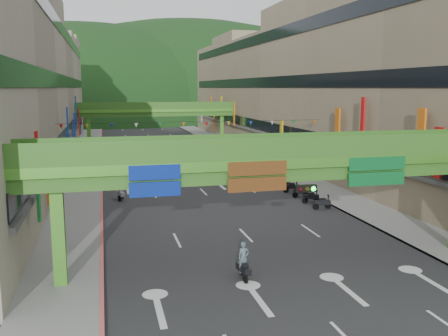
% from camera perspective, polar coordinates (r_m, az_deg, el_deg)
% --- Properties ---
extents(ground, '(320.00, 320.00, 0.00)m').
position_cam_1_polar(ground, '(22.18, 11.53, -16.36)').
color(ground, black).
rests_on(ground, ground).
extents(road_slab, '(18.00, 140.00, 0.02)m').
position_cam_1_polar(road_slab, '(69.24, -6.27, 1.26)').
color(road_slab, '#28282B').
rests_on(road_slab, ground).
extents(sidewalk_left, '(4.00, 140.00, 0.15)m').
position_cam_1_polar(sidewalk_left, '(68.72, -15.40, 0.97)').
color(sidewalk_left, gray).
rests_on(sidewalk_left, ground).
extents(sidewalk_right, '(4.00, 140.00, 0.15)m').
position_cam_1_polar(sidewalk_right, '(71.47, 2.51, 1.60)').
color(sidewalk_right, gray).
rests_on(sidewalk_right, ground).
extents(curb_left, '(0.20, 140.00, 0.18)m').
position_cam_1_polar(curb_left, '(68.68, -13.82, 1.05)').
color(curb_left, '#CC5959').
rests_on(curb_left, ground).
extents(curb_right, '(0.20, 140.00, 0.18)m').
position_cam_1_polar(curb_right, '(70.96, 1.04, 1.57)').
color(curb_right, gray).
rests_on(curb_right, ground).
extents(building_row_left, '(12.80, 95.00, 19.00)m').
position_cam_1_polar(building_row_left, '(68.79, -22.43, 8.47)').
color(building_row_left, '#9E937F').
rests_on(building_row_left, ground).
extents(building_row_right, '(12.80, 95.00, 19.00)m').
position_cam_1_polar(building_row_right, '(73.45, 8.59, 9.06)').
color(building_row_right, gray).
rests_on(building_row_right, ground).
extents(overpass_near, '(28.00, 12.27, 7.10)m').
position_cam_1_polar(overpass_near, '(25.70, 8.70, -0.53)').
color(overpass_near, '#4C9E2D').
rests_on(overpass_near, ground).
extents(overpass_far, '(28.00, 2.20, 7.10)m').
position_cam_1_polar(overpass_far, '(83.59, -7.68, 6.30)').
color(overpass_far, '#4C9E2D').
rests_on(overpass_far, ground).
extents(hill_left, '(168.00, 140.00, 112.00)m').
position_cam_1_polar(hill_left, '(178.39, -15.73, 5.79)').
color(hill_left, '#1C4419').
rests_on(hill_left, ground).
extents(hill_right, '(208.00, 176.00, 128.00)m').
position_cam_1_polar(hill_right, '(201.11, -4.01, 6.46)').
color(hill_right, '#1C4419').
rests_on(hill_right, ground).
extents(bunting_string, '(26.00, 0.36, 0.47)m').
position_cam_1_polar(bunting_string, '(48.95, -3.33, 5.03)').
color(bunting_string, black).
rests_on(bunting_string, ground).
extents(scooter_rider_near, '(0.65, 1.60, 1.94)m').
position_cam_1_polar(scooter_rider_near, '(25.31, 2.25, -10.70)').
color(scooter_rider_near, black).
rests_on(scooter_rider_near, ground).
extents(scooter_rider_mid, '(0.85, 1.60, 1.96)m').
position_cam_1_polar(scooter_rider_mid, '(52.15, -5.51, -0.23)').
color(scooter_rider_mid, black).
rests_on(scooter_rider_mid, ground).
extents(scooter_rider_left, '(0.94, 1.57, 1.84)m').
position_cam_1_polar(scooter_rider_left, '(43.38, -11.74, -2.43)').
color(scooter_rider_left, gray).
rests_on(scooter_rider_left, ground).
extents(scooter_rider_far, '(1.01, 1.59, 2.21)m').
position_cam_1_polar(scooter_rider_far, '(68.86, -6.94, 2.14)').
color(scooter_rider_far, maroon).
rests_on(scooter_rider_far, ground).
extents(parked_scooter_row, '(1.60, 9.41, 1.08)m').
position_cam_1_polar(parked_scooter_row, '(44.02, 8.76, -2.69)').
color(parked_scooter_row, black).
rests_on(parked_scooter_row, ground).
extents(car_silver, '(1.86, 4.52, 1.45)m').
position_cam_1_polar(car_silver, '(65.59, -9.52, 1.38)').
color(car_silver, '#B9B7BF').
rests_on(car_silver, ground).
extents(car_yellow, '(1.65, 4.06, 1.38)m').
position_cam_1_polar(car_yellow, '(84.05, -6.86, 3.11)').
color(car_yellow, yellow).
rests_on(car_yellow, ground).
extents(pedestrian_red, '(0.96, 0.85, 1.64)m').
position_cam_1_polar(pedestrian_red, '(54.02, 6.62, -0.12)').
color(pedestrian_red, '#C54427').
rests_on(pedestrian_red, ground).
extents(pedestrian_dark, '(1.10, 0.58, 1.79)m').
position_cam_1_polar(pedestrian_dark, '(57.11, 8.04, 0.43)').
color(pedestrian_dark, '#222229').
rests_on(pedestrian_dark, ground).
extents(pedestrian_blue, '(0.92, 0.67, 1.82)m').
position_cam_1_polar(pedestrian_blue, '(61.53, 4.03, 1.14)').
color(pedestrian_blue, '#2F314D').
rests_on(pedestrian_blue, ground).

